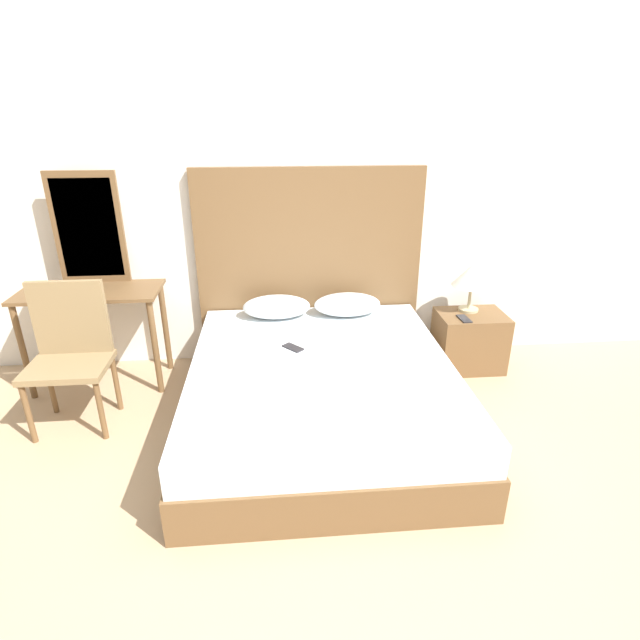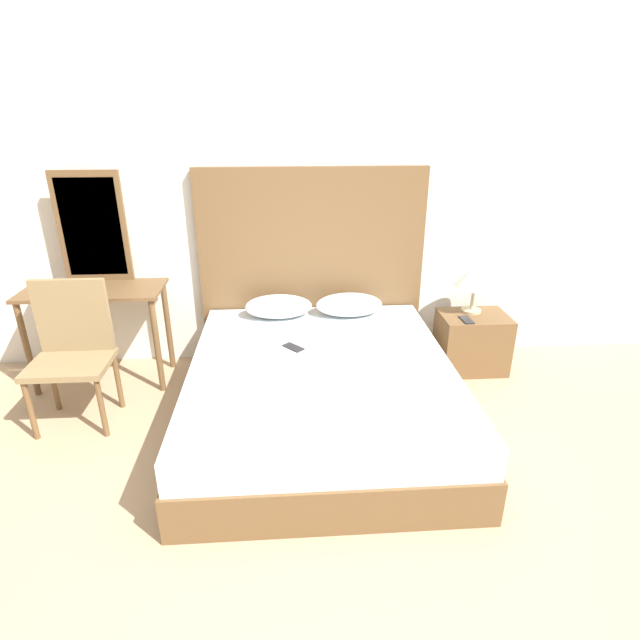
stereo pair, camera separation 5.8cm
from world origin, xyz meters
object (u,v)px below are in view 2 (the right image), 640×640
at_px(vanity_desk, 96,306).
at_px(chair, 72,344).
at_px(phone_on_bed, 293,347).
at_px(bed, 321,393).
at_px(table_lamp, 475,277).
at_px(phone_on_nightstand, 466,320).
at_px(nightstand, 472,342).

height_order(vanity_desk, chair, chair).
distance_m(phone_on_bed, chair, 1.44).
distance_m(bed, vanity_desk, 1.79).
relative_size(table_lamp, phone_on_nightstand, 2.53).
bearing_deg(chair, phone_on_nightstand, 7.89).
xyz_separation_m(nightstand, table_lamp, (-0.01, 0.08, 0.52)).
height_order(nightstand, vanity_desk, vanity_desk).
bearing_deg(phone_on_nightstand, table_lamp, 60.98).
bearing_deg(vanity_desk, table_lamp, 1.49).
bearing_deg(phone_on_nightstand, phone_on_bed, -163.94).
xyz_separation_m(table_lamp, phone_on_nightstand, (-0.10, -0.17, -0.29)).
xyz_separation_m(phone_on_nightstand, chair, (-2.76, -0.38, 0.07)).
distance_m(bed, table_lamp, 1.56).
relative_size(phone_on_nightstand, chair, 0.16).
xyz_separation_m(nightstand, vanity_desk, (-2.87, 0.00, 0.38)).
height_order(bed, vanity_desk, vanity_desk).
xyz_separation_m(table_lamp, chair, (-2.86, -0.56, -0.22)).
bearing_deg(vanity_desk, phone_on_bed, -18.55).
xyz_separation_m(bed, phone_on_nightstand, (1.15, 0.60, 0.24)).
relative_size(table_lamp, chair, 0.41).
bearing_deg(chair, phone_on_bed, 0.04).
bearing_deg(nightstand, table_lamp, 94.73).
xyz_separation_m(phone_on_bed, chair, (-1.44, -0.00, 0.07)).
distance_m(table_lamp, vanity_desk, 2.86).
bearing_deg(bed, table_lamp, 31.66).
xyz_separation_m(bed, vanity_desk, (-1.61, 0.70, 0.38)).
xyz_separation_m(vanity_desk, chair, (-0.00, -0.48, -0.08)).
bearing_deg(bed, chair, 172.44).
bearing_deg(table_lamp, vanity_desk, -178.51).
distance_m(bed, nightstand, 1.44).
height_order(phone_on_bed, nightstand, phone_on_bed).
height_order(phone_on_bed, vanity_desk, vanity_desk).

